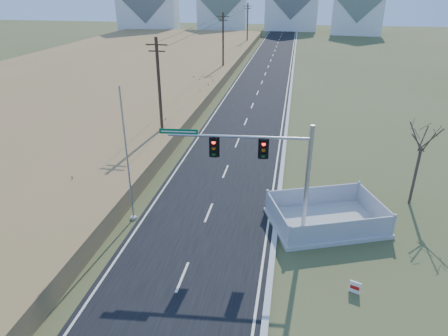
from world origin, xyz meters
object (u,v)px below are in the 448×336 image
traffic_signal_mast (273,168)px  bare_tree (424,136)px  flagpole (128,171)px  open_sign (355,287)px  fence_enclosure (326,220)px

traffic_signal_mast → bare_tree: 9.89m
flagpole → open_sign: bearing=-19.0°
traffic_signal_mast → fence_enclosure: bearing=18.5°
traffic_signal_mast → bare_tree: bearing=24.5°
fence_enclosure → open_sign: size_ratio=11.98×
traffic_signal_mast → flagpole: size_ratio=1.00×
flagpole → bare_tree: flagpole is taller
traffic_signal_mast → flagpole: flagpole is taller
traffic_signal_mast → open_sign: size_ratio=13.06×
flagpole → bare_tree: 17.50m
traffic_signal_mast → fence_enclosure: size_ratio=1.09×
open_sign → traffic_signal_mast: bearing=154.3°
fence_enclosure → flagpole: (-11.30, -1.42, 2.93)m
traffic_signal_mast → open_sign: (4.16, -4.28, -3.70)m
bare_tree → fence_enclosure: bearing=-147.3°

